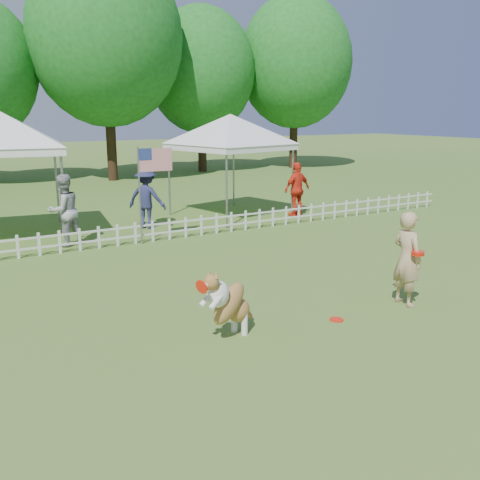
{
  "coord_description": "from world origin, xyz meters",
  "views": [
    {
      "loc": [
        -5.45,
        -6.66,
        3.51
      ],
      "look_at": [
        -0.38,
        2.0,
        1.1
      ],
      "focal_mm": 40.0,
      "sensor_mm": 36.0,
      "label": 1
    }
  ],
  "objects_px": {
    "frisbee_on_turf": "(336,320)",
    "canopy_tent_right": "(230,167)",
    "spectator_c": "(297,189)",
    "handler": "(407,259)",
    "dog": "(230,303)",
    "flag_pole": "(140,196)",
    "spectator_a": "(64,210)",
    "spectator_b": "(147,198)"
  },
  "relations": [
    {
      "from": "frisbee_on_turf",
      "to": "canopy_tent_right",
      "type": "relative_size",
      "value": 0.07
    },
    {
      "from": "frisbee_on_turf",
      "to": "spectator_c",
      "type": "bearing_deg",
      "value": 57.92
    },
    {
      "from": "handler",
      "to": "spectator_c",
      "type": "relative_size",
      "value": 0.95
    },
    {
      "from": "canopy_tent_right",
      "to": "spectator_c",
      "type": "distance_m",
      "value": 2.41
    },
    {
      "from": "dog",
      "to": "flag_pole",
      "type": "bearing_deg",
      "value": 60.03
    },
    {
      "from": "handler",
      "to": "dog",
      "type": "bearing_deg",
      "value": 88.4
    },
    {
      "from": "canopy_tent_right",
      "to": "spectator_c",
      "type": "relative_size",
      "value": 1.82
    },
    {
      "from": "canopy_tent_right",
      "to": "spectator_a",
      "type": "xyz_separation_m",
      "value": [
        -5.94,
        -1.53,
        -0.72
      ]
    },
    {
      "from": "dog",
      "to": "spectator_c",
      "type": "bearing_deg",
      "value": 26.38
    },
    {
      "from": "handler",
      "to": "flag_pole",
      "type": "height_order",
      "value": "flag_pole"
    },
    {
      "from": "flag_pole",
      "to": "spectator_a",
      "type": "bearing_deg",
      "value": 157.41
    },
    {
      "from": "spectator_b",
      "to": "spectator_c",
      "type": "distance_m",
      "value": 5.22
    },
    {
      "from": "dog",
      "to": "canopy_tent_right",
      "type": "bearing_deg",
      "value": 38.93
    },
    {
      "from": "handler",
      "to": "spectator_b",
      "type": "distance_m",
      "value": 9.01
    },
    {
      "from": "spectator_a",
      "to": "spectator_c",
      "type": "xyz_separation_m",
      "value": [
        7.87,
        0.29,
        -0.04
      ]
    },
    {
      "from": "handler",
      "to": "frisbee_on_turf",
      "type": "relative_size",
      "value": 7.33
    },
    {
      "from": "canopy_tent_right",
      "to": "spectator_b",
      "type": "height_order",
      "value": "canopy_tent_right"
    },
    {
      "from": "dog",
      "to": "spectator_c",
      "type": "distance_m",
      "value": 10.51
    },
    {
      "from": "dog",
      "to": "spectator_c",
      "type": "xyz_separation_m",
      "value": [
        7.03,
        7.8,
        0.34
      ]
    },
    {
      "from": "handler",
      "to": "spectator_c",
      "type": "xyz_separation_m",
      "value": [
        3.45,
        8.1,
        0.04
      ]
    },
    {
      "from": "spectator_b",
      "to": "handler",
      "type": "bearing_deg",
      "value": 147.71
    },
    {
      "from": "canopy_tent_right",
      "to": "handler",
      "type": "bearing_deg",
      "value": -111.7
    },
    {
      "from": "spectator_c",
      "to": "handler",
      "type": "bearing_deg",
      "value": 59.63
    },
    {
      "from": "frisbee_on_turf",
      "to": "spectator_b",
      "type": "distance_m",
      "value": 8.88
    },
    {
      "from": "handler",
      "to": "canopy_tent_right",
      "type": "distance_m",
      "value": 9.49
    },
    {
      "from": "flag_pole",
      "to": "spectator_b",
      "type": "height_order",
      "value": "flag_pole"
    },
    {
      "from": "canopy_tent_right",
      "to": "flag_pole",
      "type": "xyz_separation_m",
      "value": [
        -4.12,
        -2.37,
        -0.37
      ]
    },
    {
      "from": "spectator_c",
      "to": "spectator_b",
      "type": "bearing_deg",
      "value": -15.48
    },
    {
      "from": "frisbee_on_turf",
      "to": "flag_pole",
      "type": "relative_size",
      "value": 0.09
    },
    {
      "from": "spectator_c",
      "to": "canopy_tent_right",
      "type": "bearing_deg",
      "value": -39.99
    },
    {
      "from": "dog",
      "to": "flag_pole",
      "type": "xyz_separation_m",
      "value": [
        0.98,
        6.67,
        0.72
      ]
    },
    {
      "from": "dog",
      "to": "spectator_a",
      "type": "distance_m",
      "value": 7.57
    },
    {
      "from": "flag_pole",
      "to": "spectator_a",
      "type": "height_order",
      "value": "flag_pole"
    },
    {
      "from": "canopy_tent_right",
      "to": "spectator_a",
      "type": "bearing_deg",
      "value": -178.04
    },
    {
      "from": "dog",
      "to": "spectator_b",
      "type": "height_order",
      "value": "spectator_b"
    },
    {
      "from": "canopy_tent_right",
      "to": "spectator_a",
      "type": "distance_m",
      "value": 6.18
    },
    {
      "from": "frisbee_on_turf",
      "to": "spectator_b",
      "type": "bearing_deg",
      "value": 90.6
    },
    {
      "from": "spectator_a",
      "to": "spectator_b",
      "type": "distance_m",
      "value": 2.9
    },
    {
      "from": "flag_pole",
      "to": "spectator_c",
      "type": "distance_m",
      "value": 6.17
    },
    {
      "from": "handler",
      "to": "dog",
      "type": "distance_m",
      "value": 3.6
    },
    {
      "from": "dog",
      "to": "spectator_a",
      "type": "relative_size",
      "value": 0.61
    },
    {
      "from": "frisbee_on_turf",
      "to": "flag_pole",
      "type": "height_order",
      "value": "flag_pole"
    }
  ]
}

